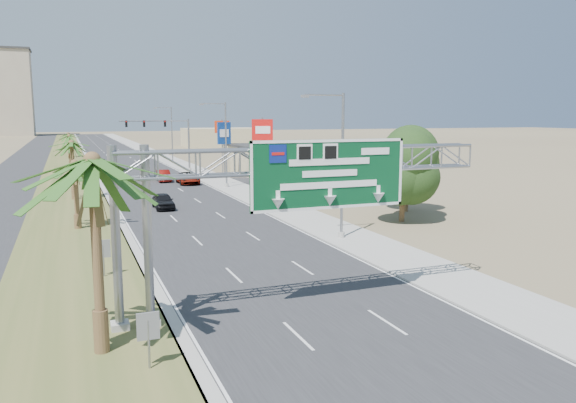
% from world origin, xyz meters
% --- Properties ---
extents(road, '(12.00, 300.00, 0.02)m').
position_xyz_m(road, '(0.00, 110.00, 0.01)').
color(road, '#28282B').
rests_on(road, ground).
extents(sidewalk_right, '(4.00, 300.00, 0.10)m').
position_xyz_m(sidewalk_right, '(8.50, 110.00, 0.05)').
color(sidewalk_right, '#9E9B93').
rests_on(sidewalk_right, ground).
extents(median_grass, '(7.00, 300.00, 0.12)m').
position_xyz_m(median_grass, '(-10.00, 110.00, 0.06)').
color(median_grass, '#475525').
rests_on(median_grass, ground).
extents(opposing_road, '(8.00, 300.00, 0.02)m').
position_xyz_m(opposing_road, '(-17.00, 110.00, 0.01)').
color(opposing_road, '#28282B').
rests_on(opposing_road, ground).
extents(sign_gantry, '(16.75, 1.24, 7.50)m').
position_xyz_m(sign_gantry, '(-1.06, 9.93, 6.06)').
color(sign_gantry, gray).
rests_on(sign_gantry, ground).
extents(palm_near, '(5.70, 5.70, 8.35)m').
position_xyz_m(palm_near, '(-9.20, 8.00, 6.93)').
color(palm_near, brown).
rests_on(palm_near, ground).
extents(palm_row_b, '(3.99, 3.99, 5.95)m').
position_xyz_m(palm_row_b, '(-9.50, 32.00, 4.90)').
color(palm_row_b, brown).
rests_on(palm_row_b, ground).
extents(palm_row_c, '(3.99, 3.99, 6.75)m').
position_xyz_m(palm_row_c, '(-9.50, 48.00, 5.66)').
color(palm_row_c, brown).
rests_on(palm_row_c, ground).
extents(palm_row_d, '(3.99, 3.99, 5.45)m').
position_xyz_m(palm_row_d, '(-9.50, 66.00, 4.42)').
color(palm_row_d, brown).
rests_on(palm_row_d, ground).
extents(palm_row_e, '(3.99, 3.99, 6.15)m').
position_xyz_m(palm_row_e, '(-9.50, 85.00, 5.09)').
color(palm_row_e, brown).
rests_on(palm_row_e, ground).
extents(palm_row_f, '(3.99, 3.99, 5.75)m').
position_xyz_m(palm_row_f, '(-9.50, 110.00, 4.71)').
color(palm_row_f, brown).
rests_on(palm_row_f, ground).
extents(streetlight_near, '(3.27, 0.44, 10.00)m').
position_xyz_m(streetlight_near, '(7.30, 22.00, 4.69)').
color(streetlight_near, gray).
rests_on(streetlight_near, ground).
extents(streetlight_mid, '(3.27, 0.44, 10.00)m').
position_xyz_m(streetlight_mid, '(7.30, 52.00, 4.69)').
color(streetlight_mid, gray).
rests_on(streetlight_mid, ground).
extents(streetlight_far, '(3.27, 0.44, 10.00)m').
position_xyz_m(streetlight_far, '(7.30, 88.00, 4.69)').
color(streetlight_far, gray).
rests_on(streetlight_far, ground).
extents(signal_mast, '(10.28, 0.71, 8.00)m').
position_xyz_m(signal_mast, '(5.17, 71.97, 4.85)').
color(signal_mast, gray).
rests_on(signal_mast, ground).
extents(store_building, '(18.00, 10.00, 4.00)m').
position_xyz_m(store_building, '(22.00, 66.00, 2.00)').
color(store_building, tan).
rests_on(store_building, ground).
extents(oak_near, '(4.50, 4.50, 6.80)m').
position_xyz_m(oak_near, '(15.00, 26.00, 4.53)').
color(oak_near, brown).
rests_on(oak_near, ground).
extents(oak_far, '(3.50, 3.50, 5.60)m').
position_xyz_m(oak_far, '(18.00, 30.00, 3.82)').
color(oak_far, brown).
rests_on(oak_far, ground).
extents(median_signback_a, '(0.75, 0.08, 2.08)m').
position_xyz_m(median_signback_a, '(-7.80, 6.00, 1.45)').
color(median_signback_a, gray).
rests_on(median_signback_a, ground).
extents(median_signback_b, '(0.75, 0.08, 2.08)m').
position_xyz_m(median_signback_b, '(-8.50, 18.00, 1.45)').
color(median_signback_b, gray).
rests_on(median_signback_b, ground).
extents(tower_distant, '(20.00, 16.00, 35.00)m').
position_xyz_m(tower_distant, '(-32.00, 250.00, 17.50)').
color(tower_distant, tan).
rests_on(tower_distant, ground).
extents(building_distant_right, '(20.00, 12.00, 5.00)m').
position_xyz_m(building_distant_right, '(30.00, 140.00, 2.50)').
color(building_distant_right, tan).
rests_on(building_distant_right, ground).
extents(car_left_lane, '(1.70, 4.21, 1.44)m').
position_xyz_m(car_left_lane, '(-2.00, 39.26, 0.72)').
color(car_left_lane, black).
rests_on(car_left_lane, ground).
extents(car_mid_lane, '(1.59, 4.53, 1.49)m').
position_xyz_m(car_mid_lane, '(1.50, 61.00, 0.74)').
color(car_mid_lane, '#660C09').
rests_on(car_mid_lane, ground).
extents(car_right_lane, '(2.57, 5.33, 1.46)m').
position_xyz_m(car_right_lane, '(3.93, 57.18, 0.73)').
color(car_right_lane, gray).
rests_on(car_right_lane, ground).
extents(car_far, '(1.91, 4.50, 1.29)m').
position_xyz_m(car_far, '(-4.85, 84.07, 0.65)').
color(car_far, black).
rests_on(car_far, ground).
extents(pole_sign_red_near, '(2.32, 1.22, 8.27)m').
position_xyz_m(pole_sign_red_near, '(10.97, 48.90, 6.44)').
color(pole_sign_red_near, gray).
rests_on(pole_sign_red_near, ground).
extents(pole_sign_blue, '(2.01, 0.84, 7.79)m').
position_xyz_m(pole_sign_blue, '(10.25, 63.01, 5.78)').
color(pole_sign_blue, gray).
rests_on(pole_sign_blue, ground).
extents(pole_sign_red_far, '(2.21, 0.84, 7.91)m').
position_xyz_m(pole_sign_red_far, '(11.71, 69.50, 6.22)').
color(pole_sign_red_far, gray).
rests_on(pole_sign_red_far, ground).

